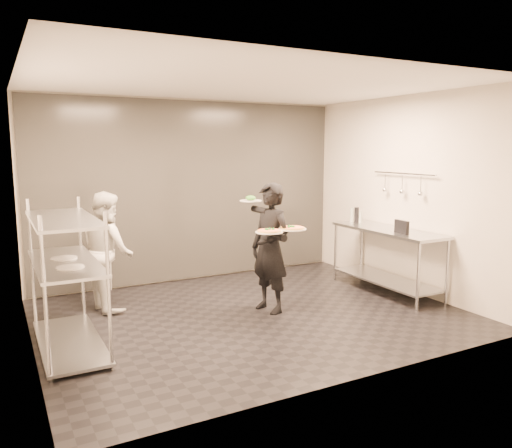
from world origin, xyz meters
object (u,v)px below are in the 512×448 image
pizza_plate_near (269,231)px  pos_monitor (402,227)px  chef (108,251)px  waiter (270,248)px  prep_counter (387,249)px  pizza_plate_far (292,228)px  salad_plate (251,199)px  bottle_green (352,215)px  pass_rack (66,275)px  bottle_dark (357,215)px  bottle_clear (360,217)px

pizza_plate_near → pos_monitor: (1.93, -0.19, -0.06)m
chef → pos_monitor: size_ratio=6.03×
waiter → pizza_plate_near: size_ratio=4.93×
prep_counter → pizza_plate_far: (-1.72, -0.19, 0.46)m
chef → salad_plate: 1.94m
prep_counter → chef: size_ratio=1.18×
pizza_plate_near → bottle_green: bottle_green is taller
pass_rack → pizza_plate_far: size_ratio=4.68×
bottle_dark → salad_plate: bearing=-171.2°
waiter → pizza_plate_near: 0.38m
pass_rack → pizza_plate_near: bearing=-4.9°
bottle_green → bottle_clear: (0.03, -0.16, -0.02)m
salad_plate → bottle_green: salad_plate is taller
waiter → salad_plate: size_ratio=5.81×
waiter → chef: bearing=-135.5°
chef → pizza_plate_near: bearing=-136.3°
pizza_plate_far → bottle_clear: pizza_plate_far is taller
pass_rack → pos_monitor: size_ratio=6.35×
pos_monitor → prep_counter: bearing=79.3°
prep_counter → salad_plate: (-2.01, 0.37, 0.78)m
prep_counter → bottle_dark: size_ratio=7.51×
waiter → bottle_dark: bearing=94.0°
chef → bottle_clear: size_ratio=8.57×
prep_counter → pizza_plate_far: 1.79m
pass_rack → bottle_clear: bearing=8.4°
pizza_plate_near → bottle_clear: (2.08, 0.84, -0.07)m
chef → bottle_clear: (3.72, -0.46, 0.25)m
pizza_plate_near → pos_monitor: pizza_plate_near is taller
chef → bottle_green: bearing=-102.5°
pass_rack → pos_monitor: pass_rack is taller
salad_plate → bottle_dark: 2.05m
chef → pos_monitor: bearing=-120.5°
salad_plate → pos_monitor: bearing=-21.9°
pizza_plate_near → bottle_green: 2.28m
bottle_clear → bottle_dark: bottle_dark is taller
pass_rack → pos_monitor: (4.21, -0.39, 0.24)m
chef → bottle_green: size_ratio=6.97×
chef → pizza_plate_far: bearing=-131.1°
pizza_plate_near → pizza_plate_far: 0.33m
pass_rack → salad_plate: bearing=9.0°
salad_plate → bottle_dark: bearing=8.8°
salad_plate → bottle_green: size_ratio=1.29×
bottle_dark → waiter: bearing=-161.3°
bottle_dark → bottle_clear: bearing=-38.8°
pizza_plate_far → pos_monitor: pizza_plate_far is taller
chef → bottle_dark: size_ratio=6.35×
chef → pos_monitor: 3.88m
pos_monitor → bottle_green: bottle_green is taller
pizza_plate_near → bottle_clear: size_ratio=1.87×
salad_plate → bottle_dark: size_ratio=1.17×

